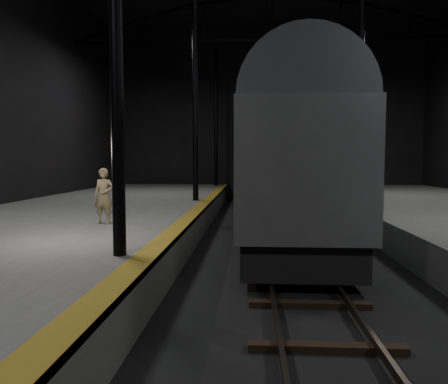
{
  "coord_description": "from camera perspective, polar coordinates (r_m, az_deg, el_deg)",
  "views": [
    {
      "loc": [
        -1.16,
        -12.52,
        2.91
      ],
      "look_at": [
        -1.94,
        -0.13,
        2.0
      ],
      "focal_mm": 35.0,
      "sensor_mm": 36.0,
      "label": 1
    }
  ],
  "objects": [
    {
      "name": "ground",
      "position": [
        12.9,
        8.77,
        -8.89
      ],
      "size": [
        44.0,
        44.0,
        0.0
      ],
      "primitive_type": "plane",
      "color": "black",
      "rests_on": "ground"
    },
    {
      "name": "platform_left",
      "position": [
        14.24,
        -23.04,
        -5.89
      ],
      "size": [
        9.0,
        43.8,
        1.0
      ],
      "primitive_type": "cube",
      "color": "#555553",
      "rests_on": "ground"
    },
    {
      "name": "tactile_strip",
      "position": [
        12.83,
        -5.83,
        -4.36
      ],
      "size": [
        0.5,
        43.8,
        0.01
      ],
      "primitive_type": "cube",
      "color": "olive",
      "rests_on": "platform_left"
    },
    {
      "name": "track",
      "position": [
        12.89,
        8.77,
        -8.59
      ],
      "size": [
        2.4,
        43.0,
        0.24
      ],
      "color": "#3F3328",
      "rests_on": "ground"
    },
    {
      "name": "train",
      "position": [
        19.57,
        7.02,
        4.83
      ],
      "size": [
        3.15,
        21.05,
        5.63
      ],
      "color": "#999CA1",
      "rests_on": "ground"
    },
    {
      "name": "woman",
      "position": [
        13.55,
        -15.42,
        -0.5
      ],
      "size": [
        0.65,
        0.46,
        1.67
      ],
      "primitive_type": "imported",
      "rotation": [
        0.0,
        0.0,
        -0.11
      ],
      "color": "#99865D",
      "rests_on": "platform_left"
    }
  ]
}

